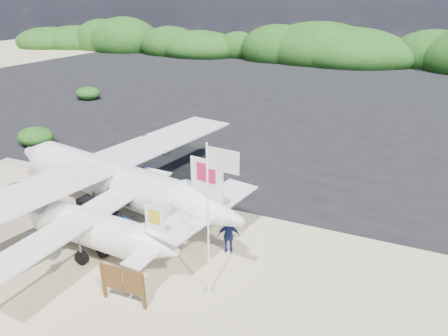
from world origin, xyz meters
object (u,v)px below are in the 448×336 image
(crew_c, at_px, (229,236))
(flagpole, at_px, (209,292))
(signboard, at_px, (125,303))
(baggage_cart, at_px, (101,241))
(crew_b, at_px, (154,216))
(crew_a, at_px, (147,184))
(aircraft_small, at_px, (234,78))

(crew_c, bearing_deg, flagpole, 75.83)
(signboard, bearing_deg, baggage_cart, 137.95)
(signboard, distance_m, crew_b, 4.10)
(flagpole, relative_size, crew_a, 2.79)
(crew_c, height_order, aircraft_small, crew_c)
(baggage_cart, bearing_deg, crew_a, 110.23)
(flagpole, bearing_deg, crew_b, 148.22)
(baggage_cart, relative_size, flagpole, 0.53)
(baggage_cart, relative_size, crew_c, 1.90)
(baggage_cart, distance_m, aircraft_small, 37.39)
(baggage_cart, height_order, crew_c, crew_c)
(signboard, xyz_separation_m, aircraft_small, (-12.09, 38.89, 0.00))
(baggage_cart, height_order, crew_a, crew_a)
(crew_b, height_order, crew_c, crew_b)
(crew_a, relative_size, aircraft_small, 0.25)
(crew_a, height_order, crew_c, crew_a)
(flagpole, relative_size, aircraft_small, 0.70)
(crew_c, xyz_separation_m, aircraft_small, (-14.10, 34.88, -0.75))
(flagpole, xyz_separation_m, signboard, (-2.31, -1.59, 0.00))
(flagpole, distance_m, crew_c, 2.55)
(baggage_cart, relative_size, crew_a, 1.47)
(aircraft_small, bearing_deg, signboard, 110.15)
(signboard, height_order, crew_b, crew_b)
(flagpole, xyz_separation_m, aircraft_small, (-14.41, 37.30, 0.00))
(signboard, bearing_deg, aircraft_small, 104.99)
(baggage_cart, xyz_separation_m, crew_b, (1.87, 1.20, 0.97))
(signboard, height_order, aircraft_small, aircraft_small)
(crew_a, relative_size, crew_c, 1.29)
(signboard, relative_size, aircraft_small, 0.23)
(flagpole, bearing_deg, crew_c, 97.27)
(flagpole, relative_size, crew_b, 2.78)
(crew_a, xyz_separation_m, crew_c, (5.25, -2.25, -0.22))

